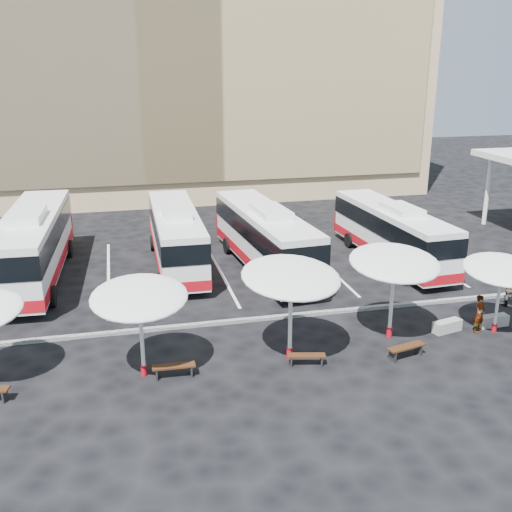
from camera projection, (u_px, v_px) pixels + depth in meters
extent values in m
plane|color=black|center=(250.00, 326.00, 26.14)|extent=(120.00, 120.00, 0.00)
cube|color=tan|center=(168.00, 43.00, 51.86)|extent=(42.00, 18.00, 25.00)
cube|color=tan|center=(180.00, 47.00, 43.60)|extent=(40.00, 0.30, 20.00)
cylinder|color=white|center=(488.00, 191.00, 41.79)|extent=(0.30, 0.30, 4.80)
cube|color=black|center=(247.00, 320.00, 26.58)|extent=(34.00, 0.25, 0.15)
cube|color=white|center=(108.00, 276.00, 32.23)|extent=(0.15, 12.00, 0.01)
cube|color=white|center=(218.00, 268.00, 33.54)|extent=(0.15, 12.00, 0.01)
cube|color=white|center=(320.00, 260.00, 34.85)|extent=(0.15, 12.00, 0.01)
cube|color=white|center=(414.00, 253.00, 36.16)|extent=(0.15, 12.00, 0.01)
cube|color=white|center=(33.00, 243.00, 31.21)|extent=(3.09, 12.34, 3.06)
cube|color=black|center=(32.00, 232.00, 31.02)|extent=(3.15, 12.40, 1.12)
cube|color=#B20C17|center=(36.00, 263.00, 31.56)|extent=(3.15, 12.40, 0.56)
cube|color=#B20C17|center=(51.00, 227.00, 37.16)|extent=(2.62, 0.32, 1.43)
cube|color=white|center=(26.00, 216.00, 29.72)|extent=(1.77, 3.13, 0.41)
cylinder|color=black|center=(23.00, 251.00, 34.77)|extent=(0.40, 1.03, 1.02)
cylinder|color=black|center=(69.00, 249.00, 35.22)|extent=(0.40, 1.03, 1.02)
cylinder|color=black|center=(51.00, 296.00, 28.08)|extent=(0.40, 1.03, 1.02)
cube|color=white|center=(176.00, 235.00, 33.33)|extent=(2.46, 11.08, 2.76)
cube|color=black|center=(176.00, 226.00, 33.15)|extent=(2.51, 11.14, 1.01)
cube|color=#B20C17|center=(177.00, 252.00, 33.64)|extent=(2.51, 11.14, 0.51)
cube|color=#B20C17|center=(169.00, 222.00, 38.67)|extent=(2.36, 0.22, 1.29)
cube|color=white|center=(176.00, 212.00, 31.99)|extent=(1.51, 2.78, 0.37)
cylinder|color=black|center=(153.00, 243.00, 36.49)|extent=(0.34, 0.93, 0.92)
cylinder|color=black|center=(191.00, 241.00, 36.97)|extent=(0.34, 0.93, 0.92)
cylinder|color=black|center=(161.00, 282.00, 30.08)|extent=(0.34, 0.93, 0.92)
cylinder|color=black|center=(206.00, 278.00, 30.56)|extent=(0.34, 0.93, 0.92)
cube|color=white|center=(265.00, 237.00, 32.77)|extent=(3.37, 11.70, 2.88)
cube|color=black|center=(265.00, 226.00, 32.59)|extent=(3.44, 11.76, 1.06)
cube|color=#B20C17|center=(265.00, 255.00, 33.10)|extent=(3.44, 11.76, 0.53)
cube|color=#B20C17|center=(235.00, 223.00, 38.20)|extent=(2.47, 0.40, 1.35)
cube|color=white|center=(271.00, 212.00, 31.39)|extent=(1.78, 3.00, 0.38)
cylinder|color=black|center=(228.00, 246.00, 35.88)|extent=(0.42, 0.99, 0.96)
cylinder|color=black|center=(265.00, 242.00, 36.60)|extent=(0.42, 0.99, 0.96)
cylinder|color=black|center=(267.00, 287.00, 29.37)|extent=(0.42, 0.99, 0.96)
cylinder|color=black|center=(312.00, 281.00, 30.08)|extent=(0.42, 0.99, 0.96)
cube|color=white|center=(392.00, 232.00, 34.12)|extent=(2.82, 10.92, 2.70)
cube|color=black|center=(393.00, 223.00, 33.95)|extent=(2.88, 10.98, 0.99)
cube|color=#B20C17|center=(391.00, 248.00, 34.42)|extent=(2.88, 10.98, 0.50)
cube|color=#B20C17|center=(351.00, 220.00, 39.26)|extent=(2.31, 0.30, 1.26)
cube|color=white|center=(402.00, 209.00, 32.82)|extent=(1.58, 2.78, 0.36)
cylinder|color=black|center=(349.00, 240.00, 37.10)|extent=(0.36, 0.92, 0.90)
cylinder|color=black|center=(382.00, 237.00, 37.70)|extent=(0.36, 0.92, 0.90)
cylinder|color=black|center=(405.00, 276.00, 30.93)|extent=(0.36, 0.92, 0.90)
cylinder|color=black|center=(443.00, 272.00, 31.53)|extent=(0.36, 0.92, 0.90)
cylinder|color=white|center=(142.00, 338.00, 21.59)|extent=(0.15, 0.15, 3.05)
cylinder|color=#B20C17|center=(144.00, 370.00, 22.00)|extent=(0.24, 0.24, 0.41)
ellipsoid|color=white|center=(139.00, 297.00, 21.10)|extent=(3.67, 3.71, 1.05)
cylinder|color=white|center=(290.00, 319.00, 22.82)|extent=(0.19, 0.19, 3.32)
cylinder|color=#B20C17|center=(290.00, 353.00, 23.27)|extent=(0.29, 0.29, 0.44)
ellipsoid|color=white|center=(291.00, 277.00, 22.29)|extent=(4.55, 4.58, 1.14)
cylinder|color=white|center=(392.00, 301.00, 24.64)|extent=(0.15, 0.15, 3.24)
cylinder|color=#B20C17|center=(389.00, 332.00, 25.07)|extent=(0.24, 0.24, 0.43)
ellipsoid|color=white|center=(395.00, 262.00, 24.12)|extent=(3.74, 3.78, 1.11)
cylinder|color=white|center=(498.00, 302.00, 25.14)|extent=(0.16, 0.16, 2.79)
cylinder|color=#B20C17|center=(494.00, 328.00, 25.51)|extent=(0.25, 0.25, 0.37)
ellipsoid|color=white|center=(502.00, 269.00, 24.69)|extent=(3.80, 3.83, 0.96)
cube|color=black|center=(5.00, 395.00, 20.33)|extent=(0.14, 0.41, 0.43)
cube|color=black|center=(174.00, 366.00, 21.79)|extent=(1.59, 0.48, 0.06)
cube|color=black|center=(157.00, 374.00, 21.75)|extent=(0.08, 0.40, 0.42)
cube|color=black|center=(191.00, 370.00, 21.98)|extent=(0.08, 0.40, 0.42)
cube|color=black|center=(306.00, 355.00, 22.66)|extent=(1.49, 0.69, 0.06)
cube|color=black|center=(291.00, 361.00, 22.72)|extent=(0.14, 0.37, 0.38)
cube|color=black|center=(321.00, 361.00, 22.73)|extent=(0.14, 0.37, 0.38)
cube|color=black|center=(406.00, 347.00, 23.25)|extent=(1.65, 0.79, 0.06)
cube|color=black|center=(393.00, 356.00, 23.05)|extent=(0.16, 0.41, 0.43)
cube|color=black|center=(418.00, 349.00, 23.60)|extent=(0.16, 0.41, 0.43)
cube|color=gray|center=(447.00, 326.00, 25.55)|extent=(1.39, 0.75, 0.50)
cube|color=gray|center=(493.00, 321.00, 26.09)|extent=(1.33, 0.49, 0.49)
imported|color=black|center=(480.00, 314.00, 25.35)|extent=(0.72, 0.64, 1.67)
imported|color=black|center=(509.00, 288.00, 28.06)|extent=(1.06, 0.95, 1.79)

